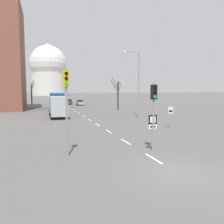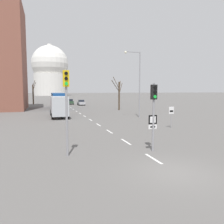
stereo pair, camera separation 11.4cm
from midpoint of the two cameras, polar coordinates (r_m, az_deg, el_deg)
The scene contains 25 objects.
ground_plane at distance 11.56m, azimuth 16.59°, elevation -14.90°, with size 800.00×800.00×0.00m, color #5E5B59.
lane_stripe_0 at distance 13.41m, azimuth 10.99°, elevation -11.86°, with size 0.16×2.00×0.01m, color silver.
lane_stripe_1 at distance 17.35m, azimuth 3.85°, elevation -7.74°, with size 0.16×2.00×0.01m, color silver.
lane_stripe_2 at distance 21.52m, azimuth -0.52°, elevation -5.12°, with size 0.16×2.00×0.01m, color silver.
lane_stripe_3 at distance 25.79m, azimuth -3.44°, elevation -3.34°, with size 0.16×2.00×0.01m, color silver.
lane_stripe_4 at distance 30.13m, azimuth -5.51°, elevation -2.06°, with size 0.16×2.00×0.01m, color silver.
lane_stripe_5 at distance 34.52m, azimuth -7.06°, elevation -1.11°, with size 0.16×2.00×0.01m, color silver.
lane_stripe_6 at distance 38.92m, azimuth -8.26°, elevation -0.37°, with size 0.16×2.00×0.01m, color silver.
lane_stripe_7 at distance 43.35m, azimuth -9.21°, elevation 0.22°, with size 0.16×2.00×0.01m, color silver.
lane_stripe_8 at distance 47.79m, azimuth -9.99°, elevation 0.70°, with size 0.16×2.00×0.01m, color silver.
lane_stripe_9 at distance 52.24m, azimuth -10.63°, elevation 1.10°, with size 0.16×2.00×0.01m, color silver.
traffic_signal_centre_tall at distance 14.49m, azimuth 11.06°, elevation 2.11°, with size 0.36×0.34×4.49m.
traffic_signal_near_left at distance 13.33m, azimuth -11.61°, elevation 4.10°, with size 0.36×0.34×5.29m.
route_sign_post at distance 14.66m, azimuth 10.78°, elevation -3.64°, with size 0.60×0.08×2.46m.
speed_limit_sign at distance 24.38m, azimuth 15.36°, elevation -0.32°, with size 0.60×0.08×2.33m.
street_lamp_right at distance 32.63m, azimuth 6.68°, elevation 8.79°, with size 2.52×0.36×9.65m.
sedan_near_left at distance 60.76m, azimuth -8.01°, elevation 2.49°, with size 1.73×3.92×1.53m.
sedan_near_right at distance 61.51m, azimuth -14.15°, elevation 2.43°, with size 1.79×3.95×1.56m.
sedan_mid_centre at distance 65.44m, azimuth -10.91°, elevation 2.69°, with size 1.85×4.29×1.59m.
city_bus at distance 51.00m, azimuth -13.93°, elevation 3.23°, with size 2.66×10.80×3.48m.
delivery_truck at distance 33.76m, azimuth -13.59°, elevation 1.52°, with size 2.44×7.20×3.14m.
bare_tree_left_near at distance 67.72m, azimuth -19.84°, elevation 4.64°, with size 1.10×3.74×7.03m.
bare_tree_right_near at distance 45.45m, azimuth 1.88°, elevation 4.74°, with size 3.19×3.27×6.89m.
bare_tree_left_far at distance 48.93m, azimuth -22.70°, elevation 4.67°, with size 1.71×3.49×6.91m.
capitol_dome at distance 194.80m, azimuth -15.83°, elevation 10.36°, with size 30.39×30.39×42.92m.
Camera 2 is at (-6.10, -8.95, 4.00)m, focal length 35.00 mm.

